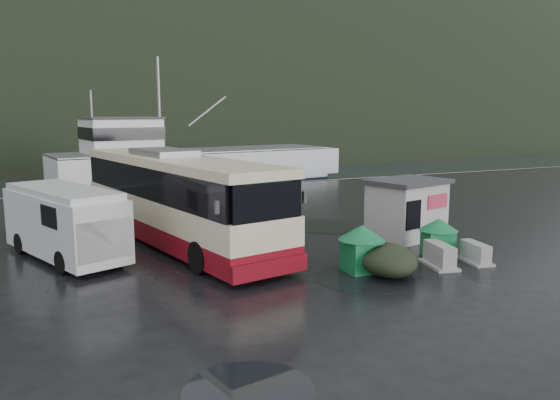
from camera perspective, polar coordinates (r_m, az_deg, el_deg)
name	(u,v)px	position (r m, az deg, el deg)	size (l,w,h in m)	color
ground	(275,261)	(19.72, -0.50, -6.41)	(160.00, 160.00, 0.00)	black
harbor_water	(75,137)	(127.77, -20.63, 6.22)	(300.00, 180.00, 0.02)	black
quay_edge	(160,190)	(38.55, -12.40, 1.06)	(160.00, 0.60, 1.50)	#999993
headland	(78,124)	(268.06, -20.33, 7.48)	(780.00, 540.00, 570.00)	black
coach_bus	(178,243)	(22.83, -10.66, -4.40)	(3.31, 13.41, 3.80)	beige
white_van	(67,258)	(21.60, -21.38, -5.66)	(2.16, 6.29, 2.63)	silver
waste_bin_left	(437,256)	(21.18, 16.10, -5.68)	(1.03, 1.03, 1.43)	#15763E
waste_bin_right	(361,271)	(18.71, 8.45, -7.37)	(1.13, 1.13, 1.59)	#15763E
dome_tent	(387,274)	(18.50, 11.16, -7.64)	(1.83, 2.57, 1.01)	black
ticket_kiosk	(406,238)	(23.90, 12.99, -3.87)	(3.21, 2.43, 2.51)	beige
jersey_barrier_a	(439,266)	(19.86, 16.27, -6.67)	(0.81, 1.61, 0.81)	#999993
jersey_barrier_b	(475,262)	(20.78, 19.66, -6.14)	(0.71, 1.43, 0.71)	#999993
fishing_trawler	(197,174)	(47.64, -8.63, 2.69)	(28.01, 6.13, 11.20)	silver
puddles	(330,266)	(19.17, 5.22, -6.88)	(11.76, 15.81, 0.01)	black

